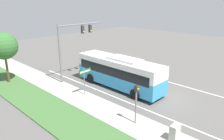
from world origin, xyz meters
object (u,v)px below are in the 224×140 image
at_px(bus, 119,71).
at_px(pedestrian_signal, 136,98).
at_px(signal_gantry, 73,40).
at_px(utility_cabinet, 175,133).
at_px(street_sign, 85,76).

distance_m(bus, pedestrian_signal, 7.36).
relative_size(bus, signal_gantry, 1.55).
xyz_separation_m(bus, utility_cabinet, (-4.43, -8.95, -1.16)).
height_order(signal_gantry, utility_cabinet, signal_gantry).
xyz_separation_m(bus, pedestrian_signal, (-4.54, -5.79, 0.31)).
xyz_separation_m(signal_gantry, pedestrian_signal, (-2.87, -11.24, -2.55)).
bearing_deg(signal_gantry, utility_cabinet, -100.82).
distance_m(signal_gantry, street_sign, 5.64).
bearing_deg(street_sign, utility_cabinet, -93.53).
distance_m(bus, street_sign, 3.94).
height_order(signal_gantry, pedestrian_signal, signal_gantry).
relative_size(street_sign, utility_cabinet, 2.48).
relative_size(bus, street_sign, 3.68).
bearing_deg(signal_gantry, bus, -72.94).
distance_m(signal_gantry, pedestrian_signal, 11.88).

